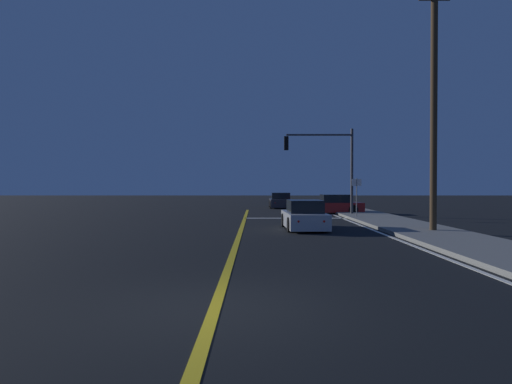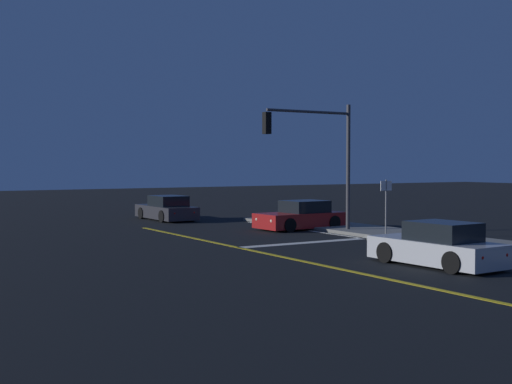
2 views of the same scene
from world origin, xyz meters
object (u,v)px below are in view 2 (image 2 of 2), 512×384
object	(u,v)px
car_lead_oncoming_silver	(438,247)
traffic_signal_near_right	(319,146)
car_distant_tail_red	(301,217)
car_far_approaching_charcoal	(167,209)
street_sign_corner	(386,199)

from	to	relation	value
car_lead_oncoming_silver	traffic_signal_near_right	xyz separation A→B (m)	(2.44, 9.20, 3.26)
car_distant_tail_red	car_lead_oncoming_silver	size ratio (longest dim) A/B	1.01
car_far_approaching_charcoal	car_lead_oncoming_silver	xyz separation A→B (m)	(0.06, -19.66, -0.00)
car_lead_oncoming_silver	traffic_signal_near_right	bearing A→B (deg)	72.98
street_sign_corner	traffic_signal_near_right	bearing A→B (deg)	115.64
car_far_approaching_charcoal	car_lead_oncoming_silver	world-z (taller)	same
car_lead_oncoming_silver	street_sign_corner	size ratio (longest dim) A/B	1.76
car_far_approaching_charcoal	traffic_signal_near_right	xyz separation A→B (m)	(2.49, -10.46, 3.26)
car_distant_tail_red	street_sign_corner	bearing A→B (deg)	-176.35
car_far_approaching_charcoal	street_sign_corner	distance (m)	13.85
car_lead_oncoming_silver	street_sign_corner	world-z (taller)	street_sign_corner
car_distant_tail_red	car_lead_oncoming_silver	bearing A→B (deg)	161.95
car_far_approaching_charcoal	street_sign_corner	size ratio (longest dim) A/B	1.91
car_lead_oncoming_silver	car_far_approaching_charcoal	bearing A→B (deg)	87.98
car_distant_tail_red	street_sign_corner	world-z (taller)	street_sign_corner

